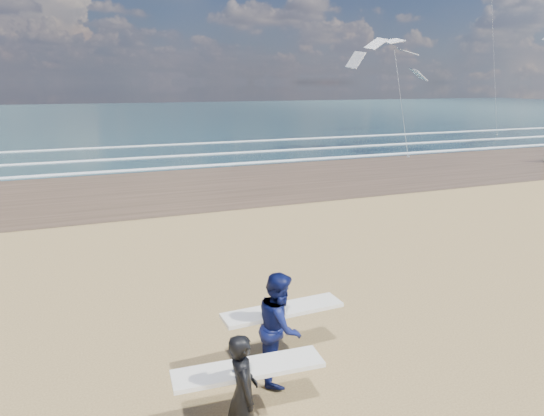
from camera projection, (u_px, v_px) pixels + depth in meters
name	position (u px, v px, depth m)	size (l,w,h in m)	color
wet_sand_strip	(462.00, 163.00, 30.91)	(220.00, 12.00, 0.01)	#463625
ocean	(226.00, 114.00, 79.58)	(220.00, 100.00, 0.02)	#1B343C
foam_breakers	(374.00, 144.00, 40.00)	(220.00, 11.70, 0.05)	white
surfer_near	(244.00, 389.00, 6.69)	(2.23, 1.02, 1.74)	black
surfer_far	(280.00, 325.00, 8.26)	(2.22, 1.23, 1.94)	#0D154D
kite_1	(398.00, 76.00, 34.71)	(6.70, 4.84, 9.23)	slate
kite_5	(493.00, 43.00, 47.44)	(5.61, 4.72, 16.19)	slate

